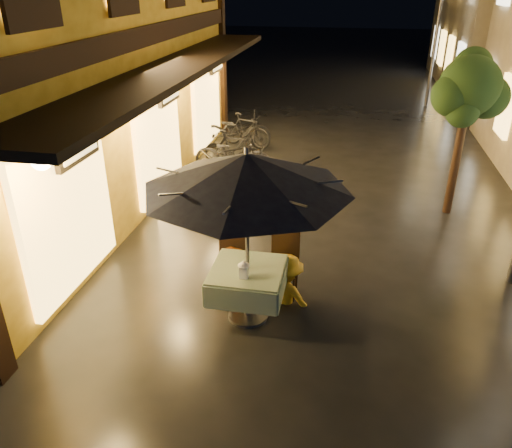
% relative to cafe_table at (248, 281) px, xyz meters
% --- Properties ---
extents(ground, '(90.00, 90.00, 0.00)m').
position_rel_cafe_table_xyz_m(ground, '(0.85, -0.35, -0.59)').
color(ground, black).
rests_on(ground, ground).
extents(west_building, '(5.90, 11.40, 7.40)m').
position_rel_cafe_table_xyz_m(west_building, '(-4.87, 3.65, 3.12)').
color(west_building, gold).
rests_on(west_building, ground).
extents(street_tree, '(1.43, 1.20, 3.15)m').
position_rel_cafe_table_xyz_m(street_tree, '(3.26, 4.16, 1.83)').
color(street_tree, black).
rests_on(street_tree, ground).
extents(streetlamp_far, '(0.36, 0.36, 4.23)m').
position_rel_cafe_table_xyz_m(streetlamp_far, '(3.85, 13.65, 2.33)').
color(streetlamp_far, '#59595E').
rests_on(streetlamp_far, ground).
extents(cafe_table, '(0.99, 0.99, 0.78)m').
position_rel_cafe_table_xyz_m(cafe_table, '(0.00, 0.00, 0.00)').
color(cafe_table, '#59595E').
rests_on(cafe_table, ground).
extents(patio_umbrella, '(2.65, 2.65, 2.46)m').
position_rel_cafe_table_xyz_m(patio_umbrella, '(0.00, 0.00, 1.56)').
color(patio_umbrella, '#59595E').
rests_on(patio_umbrella, ground).
extents(cafe_chair_left, '(0.42, 0.42, 0.97)m').
position_rel_cafe_table_xyz_m(cafe_chair_left, '(-0.40, 0.74, -0.05)').
color(cafe_chair_left, black).
rests_on(cafe_chair_left, ground).
extents(cafe_chair_right, '(0.42, 0.42, 0.97)m').
position_rel_cafe_table_xyz_m(cafe_chair_right, '(0.40, 0.74, -0.05)').
color(cafe_chair_right, black).
rests_on(cafe_chair_right, ground).
extents(table_lantern, '(0.16, 0.16, 0.25)m').
position_rel_cafe_table_xyz_m(table_lantern, '(0.00, -0.22, 0.33)').
color(table_lantern, white).
rests_on(table_lantern, cafe_table).
extents(person_orange, '(0.76, 0.61, 1.51)m').
position_rel_cafe_table_xyz_m(person_orange, '(-0.37, 0.51, 0.17)').
color(person_orange, '#C15C0F').
rests_on(person_orange, ground).
extents(person_yellow, '(1.01, 0.75, 1.39)m').
position_rel_cafe_table_xyz_m(person_yellow, '(0.46, 0.53, 0.11)').
color(person_yellow, yellow).
rests_on(person_yellow, ground).
extents(bicycle_0, '(1.69, 1.10, 0.84)m').
position_rel_cafe_table_xyz_m(bicycle_0, '(-1.75, 3.17, -0.17)').
color(bicycle_0, black).
rests_on(bicycle_0, ground).
extents(bicycle_1, '(1.62, 0.82, 0.94)m').
position_rel_cafe_table_xyz_m(bicycle_1, '(-1.41, 3.84, -0.12)').
color(bicycle_1, black).
rests_on(bicycle_1, ground).
extents(bicycle_2, '(1.86, 0.68, 0.97)m').
position_rel_cafe_table_xyz_m(bicycle_2, '(-1.50, 5.46, -0.10)').
color(bicycle_2, black).
rests_on(bicycle_2, ground).
extents(bicycle_3, '(1.59, 0.65, 0.93)m').
position_rel_cafe_table_xyz_m(bicycle_3, '(-1.58, 5.88, -0.12)').
color(bicycle_3, black).
rests_on(bicycle_3, ground).
extents(bicycle_4, '(1.99, 1.02, 1.00)m').
position_rel_cafe_table_xyz_m(bicycle_4, '(-1.88, 7.49, -0.09)').
color(bicycle_4, black).
rests_on(bicycle_4, ground).
extents(bicycle_5, '(1.59, 0.94, 0.92)m').
position_rel_cafe_table_xyz_m(bicycle_5, '(-1.63, 7.63, -0.13)').
color(bicycle_5, black).
rests_on(bicycle_5, ground).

